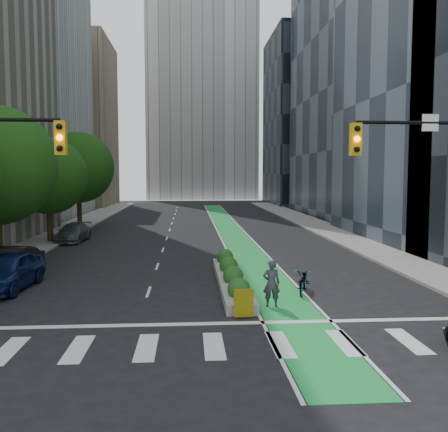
{
  "coord_description": "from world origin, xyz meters",
  "views": [
    {
      "loc": [
        -0.72,
        -15.51,
        5.14
      ],
      "look_at": [
        1.05,
        9.55,
        3.0
      ],
      "focal_mm": 40.0,
      "sensor_mm": 36.0,
      "label": 1
    }
  ],
  "objects": [
    {
      "name": "bicycle",
      "position": [
        4.2,
        5.35,
        0.54
      ],
      "size": [
        1.37,
        2.19,
        1.09
      ],
      "primitive_type": "imported",
      "rotation": [
        0.0,
        0.0,
        -0.34
      ],
      "color": "gray",
      "rests_on": "ground"
    },
    {
      "name": "sidewalk_left",
      "position": [
        -11.8,
        25.0,
        0.07
      ],
      "size": [
        3.6,
        90.0,
        0.15
      ],
      "primitive_type": "cube",
      "color": "gray",
      "rests_on": "ground"
    },
    {
      "name": "building_glass_far",
      "position": [
        21.0,
        45.0,
        21.0
      ],
      "size": [
        14.0,
        24.0,
        42.0
      ],
      "primitive_type": "cube",
      "color": "#19212D",
      "rests_on": "ground"
    },
    {
      "name": "ground",
      "position": [
        0.0,
        0.0,
        0.0
      ],
      "size": [
        160.0,
        160.0,
        0.0
      ],
      "primitive_type": "plane",
      "color": "black",
      "rests_on": "ground"
    },
    {
      "name": "bike_lane_paint",
      "position": [
        3.0,
        30.0,
        0.01
      ],
      "size": [
        2.2,
        70.0,
        0.01
      ],
      "primitive_type": "cube",
      "color": "green",
      "rests_on": "ground"
    },
    {
      "name": "median_planter",
      "position": [
        1.2,
        7.04,
        0.37
      ],
      "size": [
        1.2,
        10.26,
        1.1
      ],
      "color": "gray",
      "rests_on": "ground"
    },
    {
      "name": "parked_car_left_mid",
      "position": [
        -9.38,
        8.33,
        0.82
      ],
      "size": [
        2.4,
        5.17,
        1.64
      ],
      "primitive_type": "imported",
      "rotation": [
        0.0,
        0.0,
        -0.14
      ],
      "color": "black",
      "rests_on": "ground"
    },
    {
      "name": "sidewalk_right",
      "position": [
        11.8,
        25.0,
        0.07
      ],
      "size": [
        3.6,
        90.0,
        0.15
      ],
      "primitive_type": "cube",
      "color": "gray",
      "rests_on": "ground"
    },
    {
      "name": "building_lt_mid",
      "position": [
        -21.0,
        45.0,
        24.0
      ],
      "size": [
        14.0,
        22.0,
        48.0
      ],
      "primitive_type": "cube",
      "color": "silver",
      "rests_on": "ground"
    },
    {
      "name": "parked_car_left_near",
      "position": [
        -8.75,
        6.9,
        0.84
      ],
      "size": [
        2.3,
        5.02,
        1.67
      ],
      "primitive_type": "imported",
      "rotation": [
        0.0,
        0.0,
        -0.07
      ],
      "color": "#0C194A",
      "rests_on": "ground"
    },
    {
      "name": "building_dark_end",
      "position": [
        20.0,
        68.0,
        14.0
      ],
      "size": [
        14.0,
        18.0,
        28.0
      ],
      "primitive_type": "cube",
      "color": "black",
      "rests_on": "ground"
    },
    {
      "name": "building_distant",
      "position": [
        2.0,
        90.0,
        35.0
      ],
      "size": [
        22.0,
        16.0,
        70.0
      ],
      "primitive_type": "cube",
      "color": "silver",
      "rests_on": "ground"
    },
    {
      "name": "tree_midfar",
      "position": [
        -11.0,
        22.0,
        4.95
      ],
      "size": [
        5.6,
        5.6,
        7.76
      ],
      "color": "black",
      "rests_on": "ground"
    },
    {
      "name": "building_tan_far",
      "position": [
        -20.0,
        66.0,
        13.0
      ],
      "size": [
        14.0,
        16.0,
        26.0
      ],
      "primitive_type": "cube",
      "color": "tan",
      "rests_on": "ground"
    },
    {
      "name": "tree_far",
      "position": [
        -11.0,
        32.0,
        5.69
      ],
      "size": [
        6.6,
        6.6,
        9.0
      ],
      "color": "black",
      "rests_on": "ground"
    },
    {
      "name": "cyclist",
      "position": [
        2.43,
        3.22,
        0.92
      ],
      "size": [
        0.69,
        0.47,
        1.84
      ],
      "primitive_type": "imported",
      "rotation": [
        0.0,
        0.0,
        3.1
      ],
      "color": "#39333E",
      "rests_on": "ground"
    },
    {
      "name": "parked_car_left_far",
      "position": [
        -9.5,
        22.65,
        0.67
      ],
      "size": [
        2.22,
        4.77,
        1.35
      ],
      "primitive_type": "imported",
      "rotation": [
        0.0,
        0.0,
        -0.07
      ],
      "color": "#525356",
      "rests_on": "ground"
    }
  ]
}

